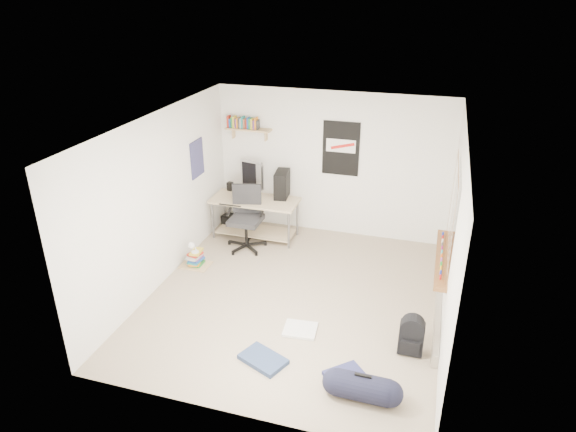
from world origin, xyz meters
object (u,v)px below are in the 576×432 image
(desk, at_px, (255,217))
(office_chair, at_px, (246,221))
(backpack, at_px, (411,338))
(duffel_bag, at_px, (362,388))
(book_stack, at_px, (195,257))

(desk, relative_size, office_chair, 1.40)
(desk, xyz_separation_m, office_chair, (-0.00, -0.44, 0.12))
(desk, distance_m, backpack, 3.71)
(duffel_bag, bearing_deg, book_stack, 146.18)
(duffel_bag, bearing_deg, desk, 127.15)
(backpack, height_order, book_stack, backpack)
(office_chair, height_order, backpack, office_chair)
(backpack, distance_m, book_stack, 3.60)
(backpack, relative_size, book_stack, 0.91)
(backpack, bearing_deg, desk, 140.21)
(office_chair, bearing_deg, desk, 76.33)
(desk, distance_m, book_stack, 1.37)
(backpack, bearing_deg, book_stack, 161.54)
(desk, bearing_deg, office_chair, -69.30)
(desk, height_order, backpack, desk)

